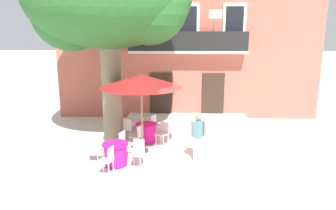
# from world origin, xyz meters

# --- Properties ---
(ground_plane) EXTENTS (120.00, 120.00, 0.00)m
(ground_plane) POSITION_xyz_m (0.00, 0.00, 0.00)
(ground_plane) COLOR silver
(building_facade) EXTENTS (13.00, 5.09, 7.50)m
(building_facade) POSITION_xyz_m (-0.23, 6.99, 3.75)
(building_facade) COLOR #BC5B4C
(building_facade) RESTS_ON ground
(entrance_step_platform) EXTENTS (5.83, 2.39, 0.25)m
(entrance_step_platform) POSITION_xyz_m (-0.23, 3.80, 0.12)
(entrance_step_platform) COLOR silver
(entrance_step_platform) RESTS_ON ground
(plane_tree) EXTENTS (6.35, 5.58, 7.38)m
(plane_tree) POSITION_xyz_m (-3.34, 1.51, 5.36)
(plane_tree) COLOR #7F755B
(plane_tree) RESTS_ON ground
(cafe_table_near_tree) EXTENTS (0.86, 0.86, 0.76)m
(cafe_table_near_tree) POSITION_xyz_m (-1.90, 1.29, 0.39)
(cafe_table_near_tree) COLOR #DB1984
(cafe_table_near_tree) RESTS_ON ground
(cafe_chair_near_tree_0) EXTENTS (0.51, 0.51, 0.91)m
(cafe_chair_near_tree_0) POSITION_xyz_m (-2.63, 1.48, 0.53)
(cafe_chair_near_tree_0) COLOR silver
(cafe_chair_near_tree_0) RESTS_ON ground
(cafe_chair_near_tree_1) EXTENTS (0.53, 0.53, 0.91)m
(cafe_chair_near_tree_1) POSITION_xyz_m (-2.14, 0.58, 0.53)
(cafe_chair_near_tree_1) COLOR silver
(cafe_chair_near_tree_1) RESTS_ON ground
(cafe_chair_near_tree_2) EXTENTS (0.55, 0.55, 0.91)m
(cafe_chair_near_tree_2) POSITION_xyz_m (-1.21, 0.97, 0.53)
(cafe_chair_near_tree_2) COLOR silver
(cafe_chair_near_tree_2) RESTS_ON ground
(cafe_chair_near_tree_3) EXTENTS (0.55, 0.55, 0.91)m
(cafe_chair_near_tree_3) POSITION_xyz_m (-1.59, 1.98, 0.53)
(cafe_chair_near_tree_3) COLOR silver
(cafe_chair_near_tree_3) RESTS_ON ground
(cafe_table_middle) EXTENTS (0.86, 0.86, 0.76)m
(cafe_table_middle) POSITION_xyz_m (-2.68, -1.00, 0.39)
(cafe_table_middle) COLOR #DB1984
(cafe_table_middle) RESTS_ON ground
(cafe_chair_middle_0) EXTENTS (0.48, 0.48, 0.91)m
(cafe_chair_middle_0) POSITION_xyz_m (-2.76, -1.75, 0.53)
(cafe_chair_middle_0) COLOR silver
(cafe_chair_middle_0) RESTS_ON ground
(cafe_chair_middle_1) EXTENTS (0.48, 0.48, 0.91)m
(cafe_chair_middle_1) POSITION_xyz_m (-1.93, -1.09, 0.53)
(cafe_chair_middle_1) COLOR silver
(cafe_chair_middle_1) RESTS_ON ground
(cafe_chair_middle_2) EXTENTS (0.51, 0.51, 0.91)m
(cafe_chair_middle_2) POSITION_xyz_m (-2.49, -0.27, 0.53)
(cafe_chair_middle_2) COLOR silver
(cafe_chair_middle_2) RESTS_ON ground
(cafe_chair_middle_3) EXTENTS (0.50, 0.50, 0.91)m
(cafe_chair_middle_3) POSITION_xyz_m (-3.41, -0.84, 0.53)
(cafe_chair_middle_3) COLOR silver
(cafe_chair_middle_3) RESTS_ON ground
(cafe_umbrella) EXTENTS (2.90, 2.90, 2.85)m
(cafe_umbrella) POSITION_xyz_m (-1.94, 0.26, 2.61)
(cafe_umbrella) COLOR #997A56
(cafe_umbrella) RESTS_ON ground
(pedestrian_near_entrance) EXTENTS (0.53, 0.40, 1.66)m
(pedestrian_near_entrance) POSITION_xyz_m (0.05, -0.55, 0.94)
(pedestrian_near_entrance) COLOR silver
(pedestrian_near_entrance) RESTS_ON ground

